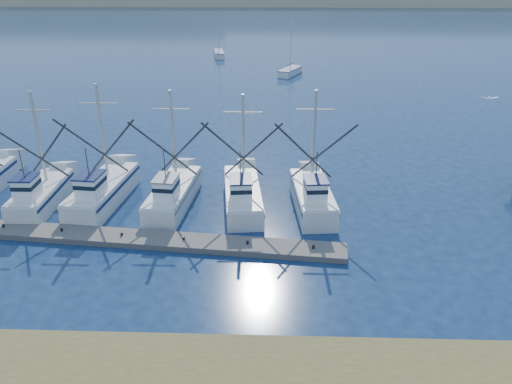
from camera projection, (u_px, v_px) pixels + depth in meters
ground at (285, 296)px, 26.24m from camera, size 500.00×500.00×0.00m
floating_dock at (122, 238)px, 31.42m from camera, size 28.10×4.63×0.37m
trawler_fleet at (129, 193)px, 35.63m from camera, size 27.75×9.02×9.98m
sailboat_near at (290, 72)px, 77.18m from camera, size 3.95×5.94×8.10m
sailboat_far at (219, 54)px, 91.93m from camera, size 2.61×6.40×8.10m
flying_gull at (490, 98)px, 30.51m from camera, size 1.01×0.18×0.18m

